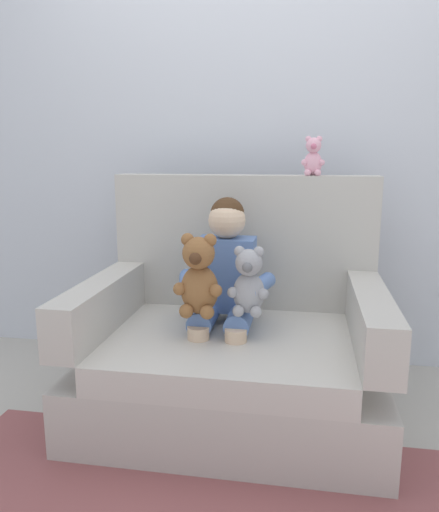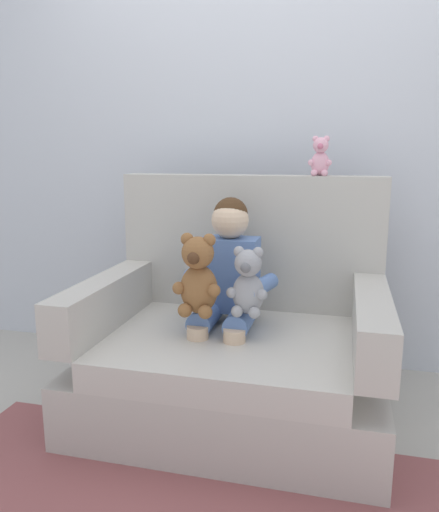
{
  "view_description": "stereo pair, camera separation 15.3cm",
  "coord_description": "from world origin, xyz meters",
  "px_view_note": "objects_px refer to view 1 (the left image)",
  "views": [
    {
      "loc": [
        0.31,
        -2.06,
        1.18
      ],
      "look_at": [
        -0.05,
        -0.05,
        0.75
      ],
      "focal_mm": 34.9,
      "sensor_mm": 36.0,
      "label": 1
    },
    {
      "loc": [
        0.45,
        -2.03,
        1.18
      ],
      "look_at": [
        -0.05,
        -0.05,
        0.75
      ],
      "focal_mm": 34.9,
      "sensor_mm": 36.0,
      "label": 2
    }
  ],
  "objects_px": {
    "armchair": "(234,344)",
    "plush_pink_on_backrest": "(313,157)",
    "plush_brown": "(199,277)",
    "plush_grey": "(249,283)",
    "seated_child": "(224,280)"
  },
  "relations": [
    {
      "from": "seated_child",
      "to": "plush_grey",
      "type": "bearing_deg",
      "value": -52.83
    },
    {
      "from": "armchair",
      "to": "plush_grey",
      "type": "distance_m",
      "value": 0.36
    },
    {
      "from": "plush_grey",
      "to": "plush_pink_on_backrest",
      "type": "height_order",
      "value": "plush_pink_on_backrest"
    },
    {
      "from": "armchair",
      "to": "plush_pink_on_backrest",
      "type": "bearing_deg",
      "value": 45.83
    },
    {
      "from": "armchair",
      "to": "seated_child",
      "type": "relative_size",
      "value": 1.58
    },
    {
      "from": "seated_child",
      "to": "plush_brown",
      "type": "relative_size",
      "value": 2.38
    },
    {
      "from": "plush_grey",
      "to": "plush_pink_on_backrest",
      "type": "xyz_separation_m",
      "value": [
        0.25,
        0.47,
        0.51
      ]
    },
    {
      "from": "plush_brown",
      "to": "plush_grey",
      "type": "xyz_separation_m",
      "value": [
        0.2,
        0.04,
        -0.03
      ]
    },
    {
      "from": "armchair",
      "to": "plush_brown",
      "type": "xyz_separation_m",
      "value": [
        -0.12,
        -0.17,
        0.35
      ]
    },
    {
      "from": "plush_brown",
      "to": "plush_grey",
      "type": "height_order",
      "value": "plush_brown"
    },
    {
      "from": "plush_grey",
      "to": "plush_pink_on_backrest",
      "type": "relative_size",
      "value": 1.55
    },
    {
      "from": "plush_brown",
      "to": "plush_grey",
      "type": "distance_m",
      "value": 0.21
    },
    {
      "from": "armchair",
      "to": "plush_brown",
      "type": "bearing_deg",
      "value": -125.11
    },
    {
      "from": "plush_brown",
      "to": "plush_pink_on_backrest",
      "type": "distance_m",
      "value": 0.84
    },
    {
      "from": "plush_brown",
      "to": "plush_grey",
      "type": "relative_size",
      "value": 1.19
    }
  ]
}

